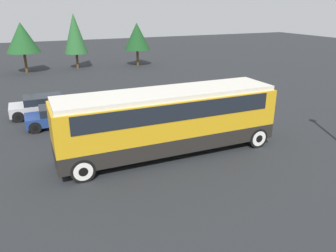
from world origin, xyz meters
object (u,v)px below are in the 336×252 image
at_px(parked_car_mid, 61,115).
at_px(parked_car_near, 46,105).
at_px(parked_car_far, 149,101).
at_px(tour_bus, 170,116).

bearing_deg(parked_car_mid, parked_car_near, 105.96).
distance_m(parked_car_mid, parked_car_far, 5.96).
xyz_separation_m(tour_bus, parked_car_mid, (-4.48, 6.29, -1.27)).
relative_size(parked_car_mid, parked_car_far, 0.91).
height_order(parked_car_near, parked_car_far, parked_car_far).
distance_m(parked_car_near, parked_car_mid, 2.61).
distance_m(parked_car_near, parked_car_far, 6.92).
bearing_deg(parked_car_far, parked_car_mid, -174.52).
xyz_separation_m(parked_car_mid, parked_car_far, (5.93, 0.57, 0.05)).
distance_m(tour_bus, parked_car_mid, 7.83).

